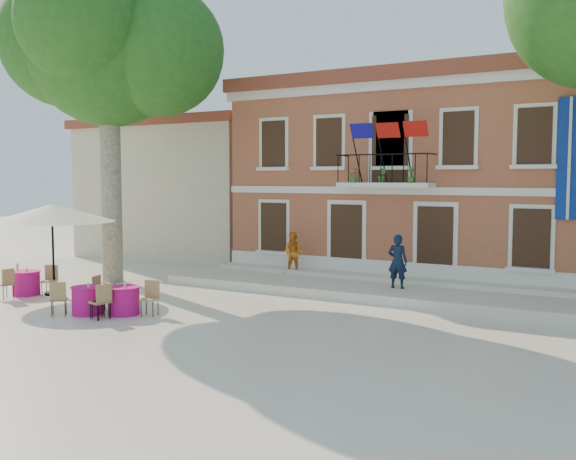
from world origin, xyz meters
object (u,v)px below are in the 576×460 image
Objects in this scene: pedestrian_orange at (294,253)px; cafe_table_1 at (124,299)px; patio_umbrella at (52,213)px; plane_tree_west at (108,47)px; cafe_table_2 at (26,282)px; pedestrian_navy at (398,261)px; cafe_table_0 at (88,299)px.

pedestrian_orange is 7.23m from cafe_table_1.
pedestrian_orange is at bearing 47.28° from patio_umbrella.
cafe_table_2 is at bearing -97.59° from plane_tree_west.
plane_tree_west is 6.36m from patio_umbrella.
pedestrian_navy is (9.99, 2.14, -7.17)m from plane_tree_west.
cafe_table_1 is at bearing -15.39° from patio_umbrella.
cafe_table_1 is at bearing -7.32° from cafe_table_2.
plane_tree_west is 2.89× the size of patio_umbrella.
cafe_table_1 and cafe_table_2 have the same top height.
cafe_table_1 is at bearing 43.71° from pedestrian_navy.
plane_tree_west is at bearing 94.77° from patio_umbrella.
pedestrian_navy reaches higher than cafe_table_0.
cafe_table_2 is (-0.44, -3.33, -7.89)m from plane_tree_west.
cafe_table_1 is (-5.61, -6.09, -0.72)m from pedestrian_navy.
plane_tree_west is 6.68× the size of pedestrian_navy.
cafe_table_0 is 4.08m from cafe_table_2.
plane_tree_west is 9.84m from cafe_table_1.
patio_umbrella is at bearing -143.89° from pedestrian_orange.
cafe_table_0 is at bearing -51.65° from plane_tree_west.
pedestrian_orange reaches higher than cafe_table_2.
plane_tree_west is 6.15× the size of cafe_table_1.
pedestrian_orange is 0.82× the size of cafe_table_1.
pedestrian_orange reaches higher than cafe_table_0.
pedestrian_navy is 8.31m from cafe_table_1.
patio_umbrella reaches higher than cafe_table_1.
pedestrian_orange is 8.94m from cafe_table_2.
plane_tree_west is 12.48m from pedestrian_navy.
patio_umbrella is at bearing -85.23° from plane_tree_west.
patio_umbrella reaches higher than cafe_table_2.
pedestrian_navy is 4.38m from pedestrian_orange.
cafe_table_1 is at bearing -42.06° from plane_tree_west.
cafe_table_2 is at bearing -142.47° from patio_umbrella.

